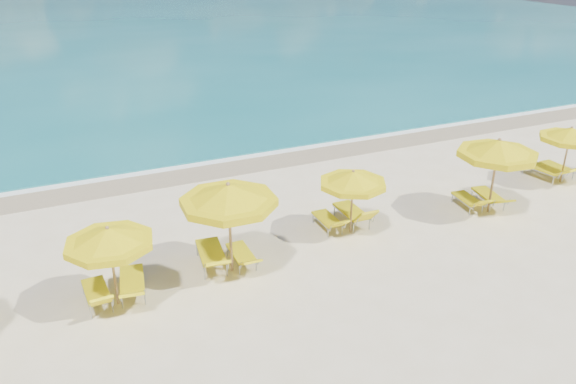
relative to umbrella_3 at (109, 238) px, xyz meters
name	(u,v)px	position (x,y,z in m)	size (l,w,h in m)	color
ground_plane	(309,249)	(5.52, 0.46, -1.85)	(120.00, 120.00, 0.00)	beige
ocean	(97,29)	(5.52, 48.46, -1.85)	(120.00, 80.00, 0.30)	#13646A
wet_sand_band	(228,164)	(5.52, 7.86, -1.85)	(120.00, 2.60, 0.01)	tan
foam_line	(221,158)	(5.52, 8.66, -1.85)	(120.00, 1.20, 0.03)	white
whitecap_near	(53,118)	(-0.48, 17.46, -1.85)	(14.00, 0.36, 0.05)	white
whitecap_far	(260,68)	(13.52, 24.46, -1.85)	(18.00, 0.30, 0.05)	white
umbrella_3	(109,238)	(0.00, 0.00, 0.00)	(2.52, 2.52, 2.17)	#A98154
umbrella_4	(228,196)	(3.08, 0.29, 0.38)	(3.42, 3.42, 2.62)	#A98154
umbrella_5	(353,179)	(7.13, 0.85, -0.08)	(2.22, 2.22, 2.08)	#A98154
umbrella_6	(498,149)	(12.01, 0.20, 0.35)	(3.13, 3.13, 2.58)	#A98154
umbrella_7	(570,135)	(16.25, 1.04, -0.01)	(2.81, 2.81, 2.16)	#A98154
lounger_3_left	(98,297)	(-0.45, 0.17, -1.64)	(0.64, 1.68, 0.78)	#A5A8AD
lounger_3_right	(133,287)	(0.42, 0.25, -1.63)	(0.88, 1.94, 0.74)	#A5A8AD
lounger_4_left	(212,259)	(2.64, 0.69, -1.60)	(0.92, 2.10, 0.86)	#A5A8AD
lounger_4_right	(242,258)	(3.44, 0.47, -1.65)	(0.57, 1.66, 0.65)	#A5A8AD
lounger_5_left	(328,223)	(6.59, 1.32, -1.65)	(0.57, 1.61, 0.72)	#A5A8AD
lounger_5_right	(352,217)	(7.48, 1.35, -1.61)	(0.67, 1.86, 0.90)	#A5A8AD
lounger_6_left	(468,203)	(11.56, 0.69, -1.65)	(0.72, 1.64, 0.71)	#A5A8AD
lounger_6_right	(489,200)	(12.36, 0.59, -1.64)	(0.92, 1.87, 0.68)	#A5A8AD
lounger_7_left	(544,173)	(15.90, 1.54, -1.61)	(0.95, 2.05, 0.80)	#A5A8AD
lounger_7_right	(557,171)	(16.61, 1.54, -1.65)	(0.57, 1.69, 0.69)	#A5A8AD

